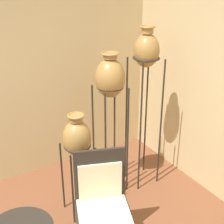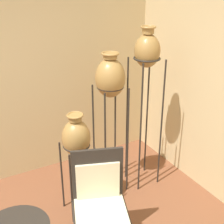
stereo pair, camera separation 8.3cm
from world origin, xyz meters
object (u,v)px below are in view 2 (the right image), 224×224
object	(u,v)px
vase_stand_tall	(147,56)
chair	(100,200)
vase_stand_medium	(110,80)
vase_stand_short	(76,139)

from	to	relation	value
vase_stand_tall	chair	bearing A→B (deg)	-142.99
vase_stand_medium	chair	distance (m)	1.26
vase_stand_medium	chair	world-z (taller)	vase_stand_medium
vase_stand_medium	vase_stand_short	world-z (taller)	vase_stand_medium
vase_stand_tall	chair	world-z (taller)	vase_stand_tall
vase_stand_short	vase_stand_medium	bearing A→B (deg)	20.84
vase_stand_medium	vase_stand_short	distance (m)	0.73
vase_stand_tall	vase_stand_medium	xyz separation A→B (m)	(-0.42, 0.06, -0.23)
vase_stand_tall	chair	size ratio (longest dim) A/B	1.87
vase_stand_short	chair	bearing A→B (deg)	-94.56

